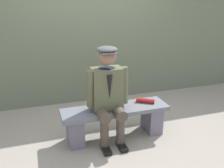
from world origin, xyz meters
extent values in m
plane|color=gray|center=(0.00, 0.00, 0.00)|extent=(30.00, 30.00, 0.00)
cube|color=slate|center=(0.00, 0.00, 0.42)|extent=(1.48, 0.40, 0.06)
cube|color=slate|center=(-0.57, 0.00, 0.20)|extent=(0.20, 0.34, 0.39)
cube|color=slate|center=(0.57, 0.00, 0.20)|extent=(0.20, 0.34, 0.39)
cube|color=#55573D|center=(0.12, 0.00, 0.74)|extent=(0.40, 0.24, 0.56)
cylinder|color=#1E2338|center=(0.12, 0.00, 0.99)|extent=(0.22, 0.22, 0.06)
cone|color=black|center=(0.12, 0.12, 0.81)|extent=(0.07, 0.07, 0.31)
sphere|color=#8C664C|center=(0.12, 0.02, 1.18)|extent=(0.23, 0.23, 0.23)
ellipsoid|color=#484647|center=(0.12, 0.02, 1.27)|extent=(0.27, 0.27, 0.08)
cube|color=#484647|center=(0.12, 0.12, 1.24)|extent=(0.19, 0.10, 0.02)
cylinder|color=#4B3F34|center=(0.01, 0.12, 0.46)|extent=(0.15, 0.38, 0.15)
cylinder|color=#4B3F34|center=(0.01, 0.24, 0.23)|extent=(0.11, 0.11, 0.46)
cube|color=black|center=(0.01, 0.30, 0.03)|extent=(0.10, 0.24, 0.05)
cylinder|color=#55573D|center=(-0.11, 0.04, 0.78)|extent=(0.11, 0.14, 0.50)
cylinder|color=#4B3F34|center=(0.23, 0.12, 0.46)|extent=(0.15, 0.38, 0.15)
cylinder|color=#4B3F34|center=(0.23, 0.24, 0.23)|extent=(0.11, 0.11, 0.46)
cube|color=black|center=(0.23, 0.30, 0.03)|extent=(0.10, 0.24, 0.05)
cylinder|color=#55573D|center=(0.35, 0.04, 0.78)|extent=(0.11, 0.15, 0.50)
cylinder|color=#B21E1E|center=(-0.46, -0.03, 0.48)|extent=(0.25, 0.19, 0.07)
cube|color=#616B54|center=(0.00, -1.51, 1.22)|extent=(12.00, 0.24, 2.45)
camera|label=1|loc=(0.98, 2.89, 1.87)|focal=39.25mm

